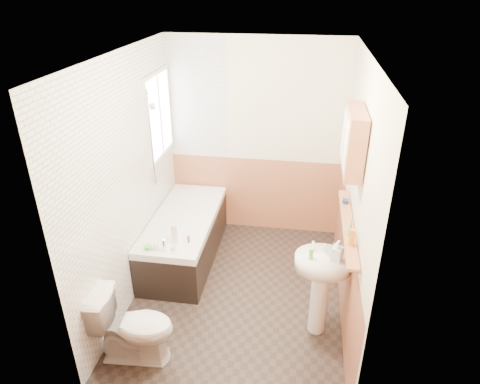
% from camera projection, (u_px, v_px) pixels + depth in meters
% --- Properties ---
extents(floor, '(2.80, 2.80, 0.00)m').
position_uv_depth(floor, '(238.00, 292.00, 4.67)').
color(floor, black).
rests_on(floor, ground).
extents(ceiling, '(2.80, 2.80, 0.00)m').
position_uv_depth(ceiling, '(237.00, 55.00, 3.53)').
color(ceiling, white).
rests_on(ceiling, ground).
extents(wall_back, '(2.20, 0.02, 2.50)m').
position_uv_depth(wall_back, '(256.00, 140.00, 5.34)').
color(wall_back, beige).
rests_on(wall_back, ground).
extents(wall_front, '(2.20, 0.02, 2.50)m').
position_uv_depth(wall_front, '(204.00, 283.00, 2.86)').
color(wall_front, beige).
rests_on(wall_front, ground).
extents(wall_left, '(0.02, 2.80, 2.50)m').
position_uv_depth(wall_left, '(128.00, 182.00, 4.25)').
color(wall_left, beige).
rests_on(wall_left, ground).
extents(wall_right, '(0.02, 2.80, 2.50)m').
position_uv_depth(wall_right, '(356.00, 198.00, 3.94)').
color(wall_right, beige).
rests_on(wall_right, ground).
extents(wainscot_right, '(0.01, 2.80, 1.00)m').
position_uv_depth(wainscot_right, '(345.00, 264.00, 4.29)').
color(wainscot_right, '#B56D4A').
rests_on(wainscot_right, wall_right).
extents(wainscot_front, '(2.20, 0.01, 1.00)m').
position_uv_depth(wainscot_front, '(208.00, 360.00, 3.22)').
color(wainscot_front, '#B56D4A').
rests_on(wainscot_front, wall_front).
extents(wainscot_back, '(2.20, 0.01, 1.00)m').
position_uv_depth(wainscot_back, '(254.00, 194.00, 5.66)').
color(wainscot_back, '#B56D4A').
rests_on(wainscot_back, wall_back).
extents(tile_cladding_left, '(0.01, 2.80, 2.50)m').
position_uv_depth(tile_cladding_left, '(130.00, 182.00, 4.25)').
color(tile_cladding_left, white).
rests_on(tile_cladding_left, wall_left).
extents(tile_return_back, '(0.75, 0.01, 1.50)m').
position_uv_depth(tile_return_back, '(197.00, 98.00, 5.19)').
color(tile_return_back, white).
rests_on(tile_return_back, wall_back).
extents(window, '(0.03, 0.79, 0.99)m').
position_uv_depth(window, '(159.00, 115.00, 4.90)').
color(window, white).
rests_on(window, wall_left).
extents(bathtub, '(0.70, 1.64, 0.72)m').
position_uv_depth(bathtub, '(185.00, 236.00, 5.11)').
color(bathtub, black).
rests_on(bathtub, floor).
extents(shower_riser, '(0.10, 0.07, 1.10)m').
position_uv_depth(shower_riser, '(151.00, 131.00, 4.60)').
color(shower_riser, silver).
rests_on(shower_riser, wall_left).
extents(toilet, '(0.74, 0.44, 0.70)m').
position_uv_depth(toilet, '(134.00, 327.00, 3.73)').
color(toilet, white).
rests_on(toilet, floor).
extents(sink, '(0.50, 0.41, 0.97)m').
position_uv_depth(sink, '(321.00, 278.00, 3.90)').
color(sink, white).
rests_on(sink, floor).
extents(pine_shelf, '(0.10, 1.35, 0.03)m').
position_uv_depth(pine_shelf, '(348.00, 225.00, 3.83)').
color(pine_shelf, '#B56D4A').
rests_on(pine_shelf, wall_right).
extents(medicine_cabinet, '(0.15, 0.60, 0.54)m').
position_uv_depth(medicine_cabinet, '(353.00, 141.00, 3.63)').
color(medicine_cabinet, '#B56D4A').
rests_on(medicine_cabinet, wall_right).
extents(foam_can, '(0.06, 0.06, 0.15)m').
position_uv_depth(foam_can, '(352.00, 237.00, 3.50)').
color(foam_can, orange).
rests_on(foam_can, pine_shelf).
extents(green_bottle, '(0.04, 0.04, 0.20)m').
position_uv_depth(green_bottle, '(351.00, 226.00, 3.61)').
color(green_bottle, '#388447').
rests_on(green_bottle, pine_shelf).
extents(black_jar, '(0.07, 0.07, 0.04)m').
position_uv_depth(black_jar, '(346.00, 201.00, 4.17)').
color(black_jar, navy).
rests_on(black_jar, pine_shelf).
extents(soap_bottle, '(0.16, 0.22, 0.09)m').
position_uv_depth(soap_bottle, '(337.00, 256.00, 3.71)').
color(soap_bottle, silver).
rests_on(soap_bottle, sink).
extents(clear_bottle, '(0.05, 0.05, 0.11)m').
position_uv_depth(clear_bottle, '(311.00, 254.00, 3.73)').
color(clear_bottle, '#59C647').
rests_on(clear_bottle, sink).
extents(blue_gel, '(0.07, 0.05, 0.22)m').
position_uv_depth(blue_gel, '(174.00, 234.00, 4.43)').
color(blue_gel, silver).
rests_on(blue_gel, bathtub).
extents(cream_jar, '(0.09, 0.09, 0.05)m').
position_uv_depth(cream_jar, '(148.00, 248.00, 4.37)').
color(cream_jar, '#59C647').
rests_on(cream_jar, bathtub).
extents(orange_bottle, '(0.04, 0.04, 0.08)m').
position_uv_depth(orange_bottle, '(189.00, 239.00, 4.48)').
color(orange_bottle, purple).
rests_on(orange_bottle, bathtub).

